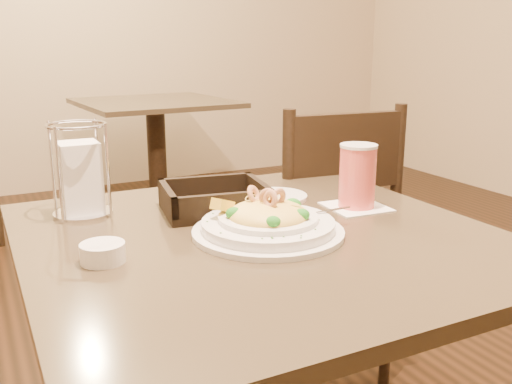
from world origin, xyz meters
name	(u,v)px	position (x,y,z in m)	size (l,w,h in m)	color
main_table	(260,339)	(0.00, 0.00, 0.50)	(0.90, 0.90, 0.74)	black
background_table	(156,137)	(0.58, 2.60, 0.50)	(0.96, 0.96, 0.74)	black
dining_chair_near	(321,238)	(0.47, 0.49, 0.50)	(0.46, 0.46, 0.93)	black
pasta_bowl	(268,222)	(0.01, -0.02, 0.76)	(0.33, 0.30, 0.10)	white
drink_glass	(357,177)	(0.28, 0.06, 0.81)	(0.14, 0.14, 0.15)	white
bread_basket	(215,202)	(-0.02, 0.18, 0.76)	(0.25, 0.21, 0.06)	black
napkin_caddy	(80,176)	(-0.29, 0.29, 0.82)	(0.13, 0.13, 0.20)	silver
side_plate	(276,197)	(0.15, 0.21, 0.74)	(0.15, 0.15, 0.01)	white
butter_ramekin	(103,253)	(-0.31, -0.01, 0.75)	(0.08, 0.08, 0.03)	white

